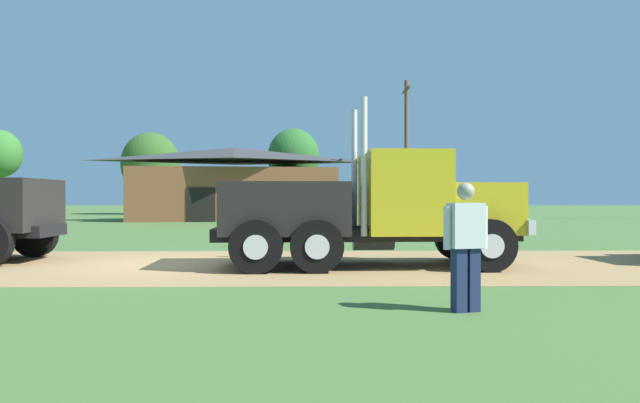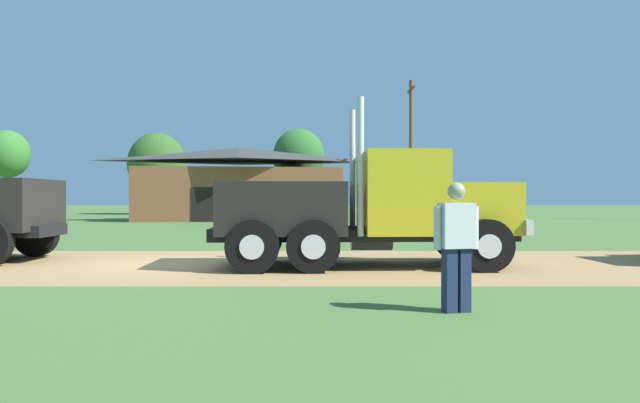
# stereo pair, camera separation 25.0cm
# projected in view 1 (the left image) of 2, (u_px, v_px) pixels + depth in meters

# --- Properties ---
(ground_plane) EXTENTS (200.00, 200.00, 0.00)m
(ground_plane) POSITION_uv_depth(u_px,v_px,m) (164.00, 265.00, 13.25)
(ground_plane) COLOR #476933
(dirt_track) EXTENTS (120.00, 6.64, 0.01)m
(dirt_track) POSITION_uv_depth(u_px,v_px,m) (164.00, 265.00, 13.25)
(dirt_track) COLOR #9E7D4D
(dirt_track) RESTS_ON ground_plane
(truck_foreground_white) EXTENTS (6.97, 2.86, 3.69)m
(truck_foreground_white) POSITION_uv_depth(u_px,v_px,m) (369.00, 210.00, 12.98)
(truck_foreground_white) COLOR black
(truck_foreground_white) RESTS_ON ground_plane
(visitor_walking_mid) EXTENTS (0.64, 0.36, 1.77)m
(visitor_walking_mid) POSITION_uv_depth(u_px,v_px,m) (466.00, 241.00, 7.81)
(visitor_walking_mid) COLOR silver
(visitor_walking_mid) RESTS_ON ground_plane
(shed_building) EXTENTS (14.83, 7.25, 4.99)m
(shed_building) POSITION_uv_depth(u_px,v_px,m) (235.00, 185.00, 39.17)
(shed_building) COLOR brown
(shed_building) RESTS_ON ground_plane
(utility_pole_near) EXTENTS (0.26, 2.20, 9.26)m
(utility_pole_near) POSITION_uv_depth(u_px,v_px,m) (406.00, 147.00, 37.50)
(utility_pole_near) COLOR brown
(utility_pole_near) RESTS_ON ground_plane
(tree_mid) EXTENTS (5.31, 5.31, 7.57)m
(tree_mid) POSITION_uv_depth(u_px,v_px,m) (151.00, 164.00, 52.68)
(tree_mid) COLOR #513823
(tree_mid) RESTS_ON ground_plane
(tree_right) EXTENTS (3.98, 3.98, 6.86)m
(tree_right) POSITION_uv_depth(u_px,v_px,m) (294.00, 157.00, 43.83)
(tree_right) COLOR #513823
(tree_right) RESTS_ON ground_plane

